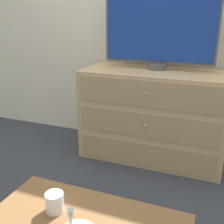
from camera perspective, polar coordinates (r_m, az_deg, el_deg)
The scene contains 5 objects.
ground_plane at distance 3.09m, azimuth 8.16°, elevation -5.94°, with size 12.00×12.00×0.00m, color #383D47.
wall_back at distance 2.82m, azimuth 9.61°, elevation 18.93°, with size 12.00×0.05×2.60m.
dresser at distance 2.63m, azimuth 8.34°, elevation -0.67°, with size 1.29×0.58×0.83m.
tv at distance 2.56m, azimuth 9.66°, elevation 16.73°, with size 0.99×0.17×0.72m.
drink_cup at distance 1.37m, azimuth -11.56°, elevation -17.73°, with size 0.09×0.09×0.09m.
Camera 1 is at (0.60, -2.73, 1.32)m, focal length 45.00 mm.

